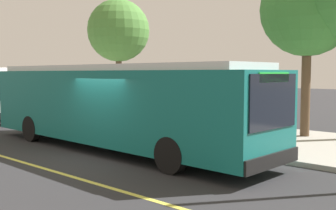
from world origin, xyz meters
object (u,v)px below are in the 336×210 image
at_px(transit_bus_main, 114,103).
at_px(waiting_bench, 168,116).
at_px(pedestrian_commuter, 117,107).
at_px(route_sign_post, 174,92).

distance_m(transit_bus_main, waiting_bench, 5.53).
distance_m(waiting_bench, pedestrian_commuter, 2.47).
bearing_deg(waiting_bench, transit_bus_main, -68.04).
bearing_deg(pedestrian_commuter, transit_bus_main, -41.85).
bearing_deg(waiting_bench, pedestrian_commuter, -124.15).
distance_m(transit_bus_main, route_sign_post, 2.44).
bearing_deg(route_sign_post, transit_bus_main, -108.35).
relative_size(waiting_bench, pedestrian_commuter, 0.95).
xyz_separation_m(waiting_bench, pedestrian_commuter, (-1.36, -2.01, 0.48)).
bearing_deg(waiting_bench, route_sign_post, -44.58).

